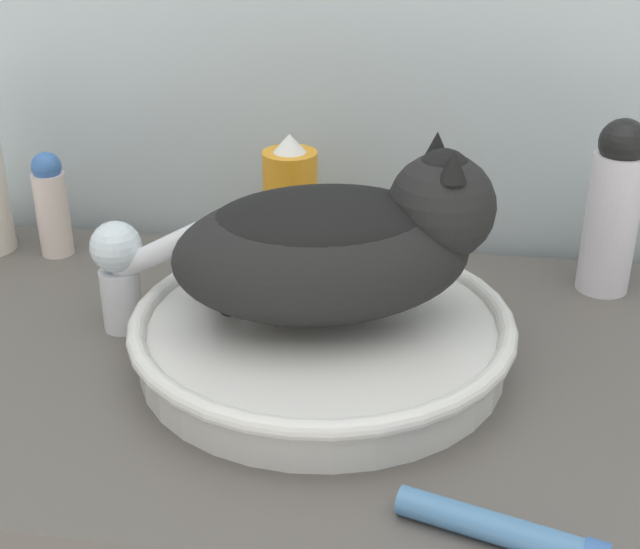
# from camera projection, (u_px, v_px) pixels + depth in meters

# --- Properties ---
(sink_basin) EXTENTS (0.39, 0.39, 0.06)m
(sink_basin) POSITION_uv_depth(u_px,v_px,m) (322.00, 334.00, 0.91)
(sink_basin) COLOR silver
(sink_basin) RESTS_ON vanity_counter
(cat) EXTENTS (0.33, 0.25, 0.18)m
(cat) POSITION_uv_depth(u_px,v_px,m) (339.00, 241.00, 0.87)
(cat) COLOR black
(cat) RESTS_ON sink_basin
(faucet) EXTENTS (0.14, 0.06, 0.14)m
(faucet) POSITION_uv_depth(u_px,v_px,m) (126.00, 267.00, 0.95)
(faucet) COLOR silver
(faucet) RESTS_ON vanity_counter
(deodorant_stick) EXTENTS (0.04, 0.04, 0.14)m
(deodorant_stick) POSITION_uv_depth(u_px,v_px,m) (52.00, 204.00, 1.13)
(deodorant_stick) COLOR silver
(deodorant_stick) RESTS_ON vanity_counter
(lotion_bottle_white) EXTENTS (0.06, 0.06, 0.21)m
(lotion_bottle_white) POSITION_uv_depth(u_px,v_px,m) (613.00, 207.00, 1.03)
(lotion_bottle_white) COLOR silver
(lotion_bottle_white) RESTS_ON vanity_counter
(spray_bottle_trigger) EXTENTS (0.07, 0.07, 0.17)m
(spray_bottle_trigger) POSITION_uv_depth(u_px,v_px,m) (291.00, 209.00, 1.09)
(spray_bottle_trigger) COLOR orange
(spray_bottle_trigger) RESTS_ON vanity_counter
(cream_tube) EXTENTS (0.16, 0.07, 0.03)m
(cream_tube) POSITION_uv_depth(u_px,v_px,m) (503.00, 530.00, 0.68)
(cream_tube) COLOR #4C7FB2
(cream_tube) RESTS_ON vanity_counter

